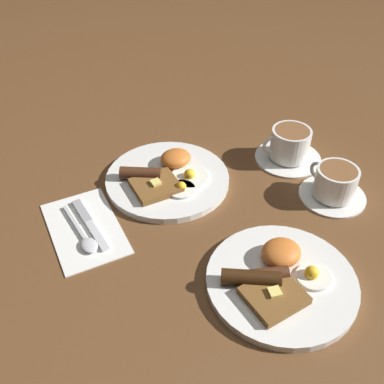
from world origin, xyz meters
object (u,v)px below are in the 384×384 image
at_px(breakfast_plate_near, 167,177).
at_px(breakfast_plate_far, 279,279).
at_px(teacup_far, 335,185).
at_px(spoon, 86,240).
at_px(knife, 88,221).
at_px(teacup_near, 289,147).

relative_size(breakfast_plate_near, breakfast_plate_far, 1.04).
relative_size(breakfast_plate_far, teacup_far, 1.86).
bearing_deg(spoon, breakfast_plate_near, 108.64).
distance_m(teacup_far, spoon, 0.52).
bearing_deg(teacup_far, knife, -23.81).
bearing_deg(breakfast_plate_near, teacup_near, 164.00).
bearing_deg(spoon, teacup_near, 89.59).
relative_size(breakfast_plate_far, spoon, 1.73).
relative_size(teacup_far, spoon, 0.93).
distance_m(breakfast_plate_near, breakfast_plate_far, 0.35).
bearing_deg(breakfast_plate_far, knife, -55.86).
xyz_separation_m(teacup_far, knife, (0.47, -0.21, -0.03)).
bearing_deg(teacup_far, breakfast_plate_near, -41.11).
xyz_separation_m(breakfast_plate_far, knife, (0.22, -0.32, -0.01)).
relative_size(breakfast_plate_near, teacup_far, 1.93).
relative_size(breakfast_plate_far, teacup_near, 1.69).
height_order(breakfast_plate_near, spoon, breakfast_plate_near).
bearing_deg(knife, teacup_far, 67.97).
bearing_deg(teacup_near, knife, -6.30).
distance_m(teacup_far, knife, 0.52).
distance_m(teacup_near, teacup_far, 0.16).
xyz_separation_m(breakfast_plate_far, teacup_far, (-0.25, -0.11, 0.02)).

